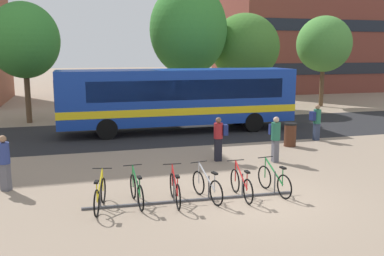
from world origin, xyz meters
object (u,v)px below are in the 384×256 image
Objects in this scene: city_bus at (177,97)px; trash_bin at (290,135)px; parked_bicycle_red_4 at (241,185)px; street_tree_3 at (245,47)px; parked_bicycle_green_1 at (137,191)px; parked_bicycle_red_2 at (175,190)px; commuter_navy_pack_0 at (3,159)px; parked_bicycle_green_5 at (274,181)px; parked_bicycle_silver_3 at (207,187)px; commuter_navy_pack_1 at (219,136)px; parked_bicycle_yellow_0 at (100,195)px; street_tree_2 at (188,30)px; street_tree_0 at (324,44)px; commuter_navy_pack_3 at (275,136)px; street_tree_1 at (24,40)px; commuter_navy_pack_2 at (316,120)px.

city_bus is 11.70× the size of trash_bin.
street_tree_3 reaches higher than parked_bicycle_red_4.
parked_bicycle_red_2 is (1.02, -0.19, 0.00)m from parked_bicycle_green_1.
street_tree_3 is (14.01, 15.16, 3.42)m from commuter_navy_pack_0.
commuter_navy_pack_0 is at bearing 64.93° from parked_bicycle_green_5.
commuter_navy_pack_1 reaches higher than parked_bicycle_silver_3.
parked_bicycle_red_4 is (3.91, -0.18, 0.00)m from parked_bicycle_yellow_0.
street_tree_3 is at bearing -19.63° from parked_bicycle_yellow_0.
city_bus reaches higher than commuter_navy_pack_1.
trash_bin is 0.12× the size of street_tree_2.
commuter_navy_pack_3 is at bearing -127.89° from street_tree_0.
parked_bicycle_yellow_0 is at bearing -78.78° from street_tree_1.
parked_bicycle_silver_3 is at bearing 81.29° from city_bus.
street_tree_2 is (-10.53, -0.52, 0.88)m from street_tree_0.
parked_bicycle_silver_3 is 1.65× the size of trash_bin.
trash_bin is 15.71m from street_tree_1.
trash_bin is 0.15× the size of street_tree_3.
commuter_navy_pack_2 is 11.80m from street_tree_2.
street_tree_3 reaches higher than commuter_navy_pack_2.
trash_bin reaches higher than parked_bicycle_red_2.
parked_bicycle_silver_3 is 4.39m from commuter_navy_pack_1.
parked_bicycle_green_1 is 6.51m from commuter_navy_pack_3.
commuter_navy_pack_0 is at bearing -168.56° from commuter_navy_pack_2.
parked_bicycle_red_2 is 1.00× the size of parked_bicycle_green_5.
commuter_navy_pack_3 is (9.29, 0.85, 0.02)m from commuter_navy_pack_0.
city_bus reaches higher than parked_bicycle_green_5.
commuter_navy_pack_2 reaches higher than parked_bicycle_red_4.
city_bus is at bearing -110.37° from street_tree_2.
commuter_navy_pack_1 reaches higher than commuter_navy_pack_2.
trash_bin is 0.15× the size of street_tree_0.
commuter_navy_pack_3 is at bearing -108.27° from street_tree_3.
parked_bicycle_red_4 and parked_bicycle_green_5 have the same top height.
parked_bicycle_silver_3 is (0.93, 0.02, 0.00)m from parked_bicycle_red_2.
parked_bicycle_silver_3 is 16.99m from street_tree_1.
parked_bicycle_green_5 is 1.02× the size of commuter_navy_pack_2.
street_tree_1 is (-7.71, 11.34, 3.74)m from commuter_navy_pack_1.
commuter_navy_pack_1 is at bearing -3.04° from parked_bicycle_green_5.
commuter_navy_pack_2 is at bearing -72.27° from street_tree_2.
parked_bicycle_silver_3 is at bearing 71.25° from commuter_navy_pack_1.
city_bus reaches higher than parked_bicycle_green_1.
street_tree_3 is (8.45, 17.59, 4.01)m from parked_bicycle_silver_3.
trash_bin is (3.55, 5.56, 0.13)m from parked_bicycle_green_5.
street_tree_0 is at bearing 52.46° from trash_bin.
parked_bicycle_yellow_0 is at bearing 91.86° from parked_bicycle_red_2.
trash_bin reaches higher than parked_bicycle_green_1.
commuter_navy_pack_3 is (2.06, -7.01, -0.78)m from city_bus.
parked_bicycle_yellow_0 is 1.01× the size of commuter_navy_pack_2.
street_tree_3 is (4.40, 0.88, -1.11)m from street_tree_2.
street_tree_0 reaches higher than trash_bin.
street_tree_1 reaches higher than commuter_navy_pack_0.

